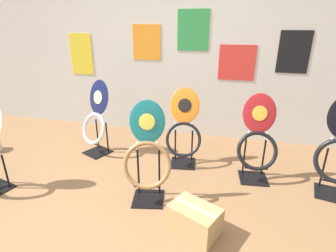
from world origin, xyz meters
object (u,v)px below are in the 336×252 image
Objects in this scene: toilet_seat_display_teal_sax at (147,157)px; toilet_seat_display_navy_moon at (96,121)px; storage_box at (195,219)px; toilet_seat_display_orange_sun at (184,131)px; toilet_seat_display_crimson_swirl at (257,141)px.

toilet_seat_display_navy_moon is (-0.91, 0.75, -0.01)m from toilet_seat_display_teal_sax.
storage_box is (1.39, -1.04, -0.31)m from toilet_seat_display_navy_moon.
storage_box is at bearing -74.04° from toilet_seat_display_orange_sun.
storage_box is at bearing -117.68° from toilet_seat_display_crimson_swirl.
toilet_seat_display_teal_sax is 0.65m from storage_box.
toilet_seat_display_orange_sun is at bearing 76.94° from toilet_seat_display_teal_sax.
toilet_seat_display_orange_sun is 1.13m from storage_box.
toilet_seat_display_orange_sun is 1.93× the size of storage_box.
toilet_seat_display_orange_sun is (0.18, 0.76, -0.04)m from toilet_seat_display_teal_sax.
storage_box is (-0.48, -0.91, -0.32)m from toilet_seat_display_crimson_swirl.
toilet_seat_display_crimson_swirl is (0.78, -0.14, 0.03)m from toilet_seat_display_orange_sun.
toilet_seat_display_orange_sun is 1.09m from toilet_seat_display_navy_moon.
toilet_seat_display_teal_sax is 1.14m from toilet_seat_display_crimson_swirl.
toilet_seat_display_navy_moon is (-1.09, -0.01, 0.03)m from toilet_seat_display_orange_sun.
toilet_seat_display_crimson_swirl is at bearing -4.04° from toilet_seat_display_navy_moon.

